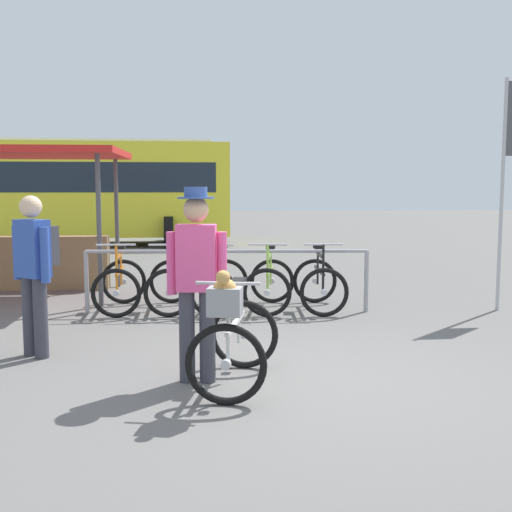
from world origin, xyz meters
name	(u,v)px	position (x,y,z in m)	size (l,w,h in m)	color
ground_plane	(302,380)	(0.00, 0.00, 0.00)	(80.00, 80.00, 0.00)	#605E5B
bike_rack_rail	(227,263)	(-0.50, 3.10, 0.68)	(3.90, 0.36, 0.88)	#99999E
racked_bike_orange	(120,284)	(-1.99, 3.40, 0.37)	(0.67, 1.10, 0.97)	black
racked_bike_white	(170,284)	(-1.29, 3.34, 0.37)	(0.67, 1.12, 0.98)	black
racked_bike_yellow	(220,284)	(-0.59, 3.29, 0.37)	(0.89, 1.22, 0.97)	black
racked_bike_lime	(270,284)	(0.11, 3.23, 0.37)	(0.86, 1.20, 0.97)	black
racked_bike_black	(319,284)	(0.80, 3.18, 0.37)	(0.74, 1.14, 0.97)	black
featured_bicycle	(233,334)	(-0.63, -0.20, 0.49)	(0.88, 1.25, 1.09)	black
person_with_featured_bike	(197,276)	(-0.93, 0.05, 0.95)	(0.53, 0.32, 1.72)	#383842
pedestrian_with_backpack	(35,265)	(-2.55, 1.06, 0.94)	(0.47, 0.46, 1.64)	#383842
bus_distant	(58,187)	(-4.92, 13.60, 1.74)	(10.03, 3.48, 3.08)	yellow
market_stall	(30,208)	(-3.58, 4.97, 1.39)	(3.14, 2.35, 2.30)	#4C4C51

